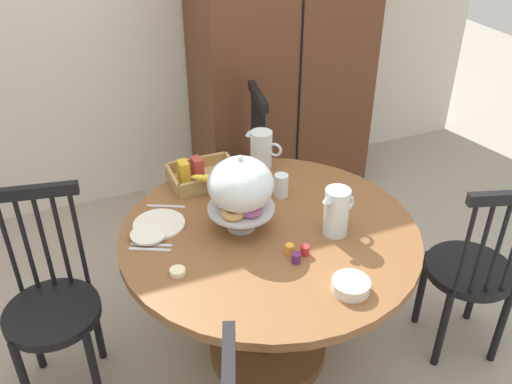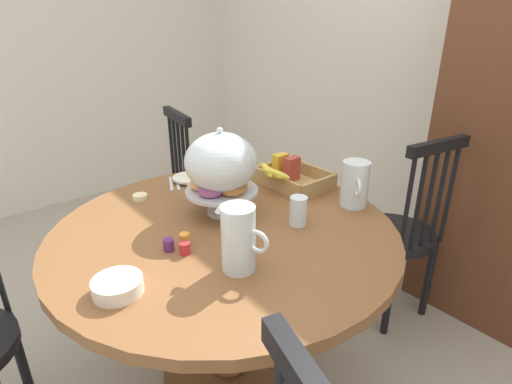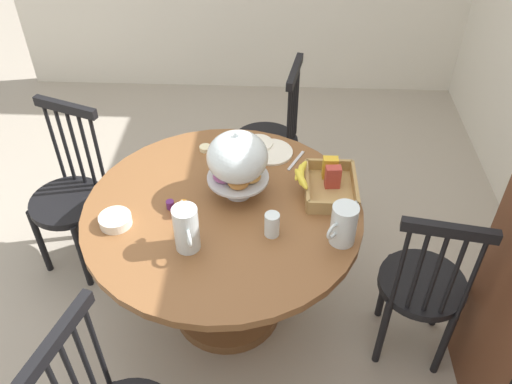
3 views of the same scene
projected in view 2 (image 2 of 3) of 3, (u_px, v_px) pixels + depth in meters
The scene contains 20 objects.
wall_back at pixel (476, 46), 2.27m from camera, with size 4.80×0.06×2.60m, color silver.
wall_left at pixel (67, 38), 3.12m from camera, with size 0.06×4.32×2.60m, color silver.
dining_table at pixel (226, 274), 1.57m from camera, with size 1.26×1.26×0.74m.
windsor_chair_by_cabinet at pixel (398, 236), 2.01m from camera, with size 0.41×0.41×0.97m.
windsor_chair_facing_door at pixel (161, 204), 2.35m from camera, with size 0.41×0.41×0.97m.
pastry_stand_with_dome at pixel (221, 166), 1.52m from camera, with size 0.28×0.28×0.34m.
orange_juice_pitcher at pixel (355, 186), 1.63m from camera, with size 0.16×0.15×0.19m.
milk_pitcher at pixel (239, 241), 1.21m from camera, with size 0.18×0.10×0.21m.
cereal_basket at pixel (289, 176), 1.85m from camera, with size 0.32×0.30×0.12m.
china_plate_large at pixel (208, 180), 1.90m from camera, with size 0.22×0.22×0.01m, color white.
china_plate_small at pixel (189, 178), 1.90m from camera, with size 0.15×0.15×0.01m, color white.
cereal_bowl at pixel (118, 286), 1.12m from camera, with size 0.14×0.14×0.04m, color white.
drinking_glass at pixel (298, 211), 1.49m from camera, with size 0.06×0.06×0.11m, color silver.
butter_dish at pixel (140, 197), 1.71m from camera, with size 0.06×0.06×0.02m, color beige.
jam_jar_strawberry at pixel (185, 248), 1.31m from camera, with size 0.04×0.04×0.04m, color #B7282D.
jam_jar_apricot at pixel (185, 239), 1.37m from camera, with size 0.04×0.04×0.04m, color orange.
jam_jar_grape at pixel (169, 245), 1.33m from camera, with size 0.04×0.04×0.04m, color #5B2366.
table_knife at pixel (178, 183), 1.87m from camera, with size 0.17×0.01×0.01m, color silver.
dinner_fork at pixel (171, 184), 1.87m from camera, with size 0.17×0.01×0.01m, color silver.
soup_spoon at pixel (237, 178), 1.93m from camera, with size 0.17×0.01×0.01m, color silver.
Camera 2 is at (1.06, -0.66, 1.45)m, focal length 28.52 mm.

